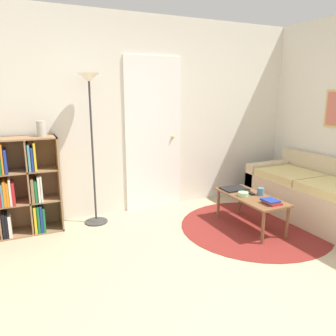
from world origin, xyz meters
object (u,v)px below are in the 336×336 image
at_px(bookshelf, 10,189).
at_px(laptop, 234,189).
at_px(cup, 261,192).
at_px(floor_lamp, 90,109).
at_px(vase_on_shelf, 41,129).
at_px(coffee_table, 251,200).
at_px(bowl, 243,194).
at_px(couch, 317,196).

xyz_separation_m(bookshelf, laptop, (2.61, -0.68, -0.14)).
bearing_deg(laptop, cup, -65.98).
distance_m(floor_lamp, vase_on_shelf, 0.60).
bearing_deg(vase_on_shelf, laptop, -16.82).
xyz_separation_m(bookshelf, coffee_table, (2.64, -0.98, -0.20)).
distance_m(laptop, bowl, 0.28).
distance_m(floor_lamp, bowl, 2.09).
bearing_deg(coffee_table, vase_on_shelf, 156.44).
relative_size(bowl, cup, 1.37).
height_order(couch, coffee_table, couch).
relative_size(bookshelf, couch, 0.63).
bearing_deg(bowl, vase_on_shelf, 156.29).
height_order(coffee_table, bowl, bowl).
relative_size(bookshelf, floor_lamp, 0.61).
xyz_separation_m(floor_lamp, bowl, (1.59, -0.90, -1.01)).
bearing_deg(laptop, vase_on_shelf, 163.18).
relative_size(laptop, cup, 3.56).
xyz_separation_m(bookshelf, vase_on_shelf, (0.39, -0.00, 0.67)).
distance_m(laptop, cup, 0.36).
bearing_deg(laptop, coffee_table, -85.58).
height_order(couch, cup, couch).
relative_size(coffee_table, bowl, 7.67).
bearing_deg(cup, bowl, 165.70).
bearing_deg(cup, bookshelf, 160.00).
bearing_deg(bowl, bookshelf, 159.54).
distance_m(coffee_table, cup, 0.15).
relative_size(bookshelf, laptop, 3.49).
bearing_deg(laptop, bookshelf, 165.51).
bearing_deg(coffee_table, floor_lamp, 151.11).
bearing_deg(coffee_table, laptop, 94.42).
bearing_deg(coffee_table, bowl, 159.93).
xyz_separation_m(laptop, cup, (0.15, -0.33, 0.04)).
height_order(coffee_table, laptop, laptop).
distance_m(couch, coffee_table, 1.02).
relative_size(couch, vase_on_shelf, 10.25).
relative_size(couch, bowl, 14.45).
bearing_deg(vase_on_shelf, floor_lamp, -4.95).
bearing_deg(bookshelf, couch, -16.54).
bearing_deg(bowl, laptop, 75.99).
height_order(floor_lamp, coffee_table, floor_lamp).
bearing_deg(couch, bowl, 173.09).
height_order(couch, vase_on_shelf, vase_on_shelf).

